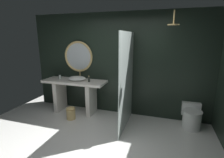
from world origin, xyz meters
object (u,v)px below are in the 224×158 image
(vessel_sink, at_px, (77,78))
(toilet, at_px, (191,116))
(rain_shower_head, at_px, (173,24))
(round_wall_mirror, at_px, (78,57))
(waste_bin, at_px, (71,113))
(soap_dispenser, at_px, (89,79))
(tumbler_cup, at_px, (60,77))

(vessel_sink, relative_size, toilet, 0.82)
(rain_shower_head, bearing_deg, round_wall_mirror, 168.64)
(waste_bin, bearing_deg, soap_dispenser, 49.79)
(rain_shower_head, relative_size, waste_bin, 0.90)
(soap_dispenser, bearing_deg, rain_shower_head, -4.91)
(vessel_sink, distance_m, waste_bin, 0.90)
(toilet, bearing_deg, tumbler_cup, -179.41)
(vessel_sink, height_order, soap_dispenser, vessel_sink)
(soap_dispenser, distance_m, rain_shower_head, 2.32)
(tumbler_cup, bearing_deg, soap_dispenser, -3.68)
(toilet, height_order, waste_bin, toilet)
(vessel_sink, height_order, round_wall_mirror, round_wall_mirror)
(vessel_sink, distance_m, rain_shower_head, 2.65)
(toilet, distance_m, waste_bin, 2.85)
(round_wall_mirror, bearing_deg, tumbler_cup, -151.10)
(tumbler_cup, distance_m, soap_dispenser, 0.90)
(tumbler_cup, height_order, soap_dispenser, soap_dispenser)
(vessel_sink, height_order, waste_bin, vessel_sink)
(toilet, bearing_deg, round_wall_mirror, 175.74)
(soap_dispenser, bearing_deg, vessel_sink, 171.52)
(tumbler_cup, height_order, toilet, tumbler_cup)
(toilet, bearing_deg, rain_shower_head, -155.04)
(waste_bin, bearing_deg, rain_shower_head, 5.86)
(rain_shower_head, bearing_deg, vessel_sink, 174.50)
(tumbler_cup, height_order, round_wall_mirror, round_wall_mirror)
(vessel_sink, xyz_separation_m, soap_dispenser, (0.38, -0.06, 0.02))
(vessel_sink, bearing_deg, waste_bin, -84.78)
(round_wall_mirror, bearing_deg, waste_bin, -81.51)
(vessel_sink, relative_size, soap_dispenser, 3.05)
(soap_dispenser, relative_size, rain_shower_head, 0.57)
(rain_shower_head, bearing_deg, waste_bin, -174.14)
(vessel_sink, distance_m, toilet, 2.93)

